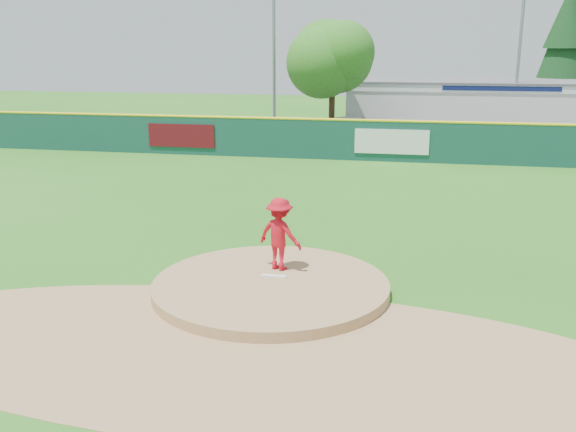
% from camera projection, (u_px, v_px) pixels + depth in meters
% --- Properties ---
extents(ground, '(120.00, 120.00, 0.00)m').
position_uv_depth(ground, '(271.00, 291.00, 14.94)').
color(ground, '#286B19').
rests_on(ground, ground).
extents(pitchers_mound, '(5.50, 5.50, 0.50)m').
position_uv_depth(pitchers_mound, '(271.00, 291.00, 14.94)').
color(pitchers_mound, '#9E774C').
rests_on(pitchers_mound, ground).
extents(pitching_rubber, '(0.60, 0.15, 0.04)m').
position_uv_depth(pitching_rubber, '(274.00, 276.00, 15.16)').
color(pitching_rubber, white).
rests_on(pitching_rubber, pitchers_mound).
extents(infield_dirt_arc, '(15.40, 15.40, 0.01)m').
position_uv_depth(infield_dirt_arc, '(235.00, 349.00, 12.10)').
color(infield_dirt_arc, '#9E774C').
rests_on(infield_dirt_arc, ground).
extents(parking_lot, '(44.00, 16.00, 0.02)m').
position_uv_depth(parking_lot, '(367.00, 136.00, 40.50)').
color(parking_lot, '#38383A').
rests_on(parking_lot, ground).
extents(pitcher, '(1.31, 1.03, 1.78)m').
position_uv_depth(pitcher, '(280.00, 234.00, 15.49)').
color(pitcher, red).
rests_on(pitcher, pitchers_mound).
extents(van, '(5.44, 2.87, 1.46)m').
position_uv_depth(van, '(357.00, 129.00, 37.98)').
color(van, white).
rests_on(van, parking_lot).
extents(pool_building_grp, '(15.20, 8.20, 3.31)m').
position_uv_depth(pool_building_grp, '(462.00, 104.00, 43.65)').
color(pool_building_grp, silver).
rests_on(pool_building_grp, ground).
extents(fence_banners, '(14.45, 0.04, 1.20)m').
position_uv_depth(fence_banners, '(283.00, 139.00, 32.33)').
color(fence_banners, '#5A0C15').
rests_on(fence_banners, ground).
extents(playground_slide, '(0.92, 2.59, 1.43)m').
position_uv_depth(playground_slide, '(152.00, 129.00, 38.03)').
color(playground_slide, blue).
rests_on(playground_slide, ground).
extents(outfield_fence, '(40.00, 0.14, 2.07)m').
position_uv_depth(outfield_fence, '(353.00, 139.00, 31.71)').
color(outfield_fence, '#134038').
rests_on(outfield_fence, ground).
extents(deciduous_tree, '(5.60, 5.60, 7.36)m').
position_uv_depth(deciduous_tree, '(333.00, 63.00, 37.83)').
color(deciduous_tree, '#382314').
rests_on(deciduous_tree, ground).
extents(conifer_tree, '(4.40, 4.40, 9.50)m').
position_uv_depth(conifer_tree, '(565.00, 45.00, 45.09)').
color(conifer_tree, '#382314').
rests_on(conifer_tree, ground).
extents(light_pole_left, '(1.75, 0.25, 11.00)m').
position_uv_depth(light_pole_left, '(274.00, 37.00, 40.11)').
color(light_pole_left, gray).
rests_on(light_pole_left, ground).
extents(light_pole_right, '(1.75, 0.25, 10.00)m').
position_uv_depth(light_pole_right, '(520.00, 45.00, 39.24)').
color(light_pole_right, gray).
rests_on(light_pole_right, ground).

